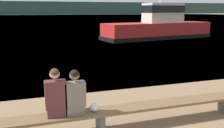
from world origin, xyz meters
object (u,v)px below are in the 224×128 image
object	(u,v)px
person_left	(56,96)
person_right	(75,95)
bench_main	(100,114)
shopping_bag	(94,107)
tugboat_red	(159,27)

from	to	relation	value
person_left	person_right	distance (m)	0.40
bench_main	shopping_bag	xyz separation A→B (m)	(-0.13, -0.02, 0.18)
person_left	tugboat_red	world-z (taller)	tugboat_red
bench_main	tugboat_red	xyz separation A→B (m)	(10.36, 16.56, 0.65)
tugboat_red	person_right	bearing A→B (deg)	136.87
tugboat_red	bench_main	bearing A→B (deg)	138.22
person_left	bench_main	bearing A→B (deg)	-0.50
shopping_bag	tugboat_red	distance (m)	19.62
bench_main	tugboat_red	bearing A→B (deg)	57.99
bench_main	shopping_bag	size ratio (longest dim) A/B	35.59
bench_main	person_right	world-z (taller)	person_right
bench_main	shopping_bag	world-z (taller)	shopping_bag
bench_main	person_right	distance (m)	0.74
bench_main	person_left	size ratio (longest dim) A/B	7.21
person_right	tugboat_red	bearing A→B (deg)	56.63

